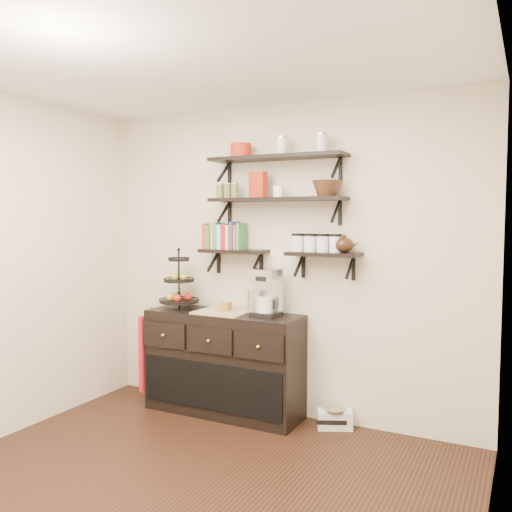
# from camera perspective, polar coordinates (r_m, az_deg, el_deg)

# --- Properties ---
(floor) EXTENTS (3.50, 3.50, 0.00)m
(floor) POSITION_cam_1_polar(r_m,az_deg,el_deg) (3.63, -9.78, -24.52)
(floor) COLOR black
(floor) RESTS_ON ground
(ceiling) EXTENTS (3.50, 3.50, 0.02)m
(ceiling) POSITION_cam_1_polar(r_m,az_deg,el_deg) (3.33, -10.39, 20.88)
(ceiling) COLOR white
(ceiling) RESTS_ON back_wall
(back_wall) EXTENTS (3.50, 0.02, 2.70)m
(back_wall) POSITION_cam_1_polar(r_m,az_deg,el_deg) (4.72, 2.82, -0.57)
(back_wall) COLOR beige
(back_wall) RESTS_ON ground
(right_wall) EXTENTS (0.02, 3.50, 2.70)m
(right_wall) POSITION_cam_1_polar(r_m,az_deg,el_deg) (2.58, 22.89, -4.83)
(right_wall) COLOR beige
(right_wall) RESTS_ON ground
(shelf_top) EXTENTS (1.20, 0.27, 0.23)m
(shelf_top) POSITION_cam_1_polar(r_m,az_deg,el_deg) (4.61, 2.18, 10.29)
(shelf_top) COLOR black
(shelf_top) RESTS_ON back_wall
(shelf_mid) EXTENTS (1.20, 0.27, 0.23)m
(shelf_mid) POSITION_cam_1_polar(r_m,az_deg,el_deg) (4.59, 2.17, 5.94)
(shelf_mid) COLOR black
(shelf_mid) RESTS_ON back_wall
(shelf_low_left) EXTENTS (0.60, 0.25, 0.23)m
(shelf_low_left) POSITION_cam_1_polar(r_m,az_deg,el_deg) (4.80, -2.34, 0.44)
(shelf_low_left) COLOR black
(shelf_low_left) RESTS_ON back_wall
(shelf_low_right) EXTENTS (0.60, 0.25, 0.23)m
(shelf_low_right) POSITION_cam_1_polar(r_m,az_deg,el_deg) (4.45, 7.14, 0.12)
(shelf_low_right) COLOR black
(shelf_low_right) RESTS_ON back_wall
(cookbooks) EXTENTS (0.36, 0.15, 0.26)m
(cookbooks) POSITION_cam_1_polar(r_m,az_deg,el_deg) (4.83, -3.27, 2.08)
(cookbooks) COLOR red
(cookbooks) RESTS_ON shelf_low_left
(glass_canisters) EXTENTS (0.43, 0.10, 0.13)m
(glass_canisters) POSITION_cam_1_polar(r_m,az_deg,el_deg) (4.46, 6.36, 1.26)
(glass_canisters) COLOR silver
(glass_canisters) RESTS_ON shelf_low_right
(sideboard) EXTENTS (1.40, 0.50, 0.92)m
(sideboard) POSITION_cam_1_polar(r_m,az_deg,el_deg) (4.88, -3.40, -11.14)
(sideboard) COLOR black
(sideboard) RESTS_ON floor
(fruit_stand) EXTENTS (0.36, 0.36, 0.53)m
(fruit_stand) POSITION_cam_1_polar(r_m,az_deg,el_deg) (5.00, -8.05, -3.41)
(fruit_stand) COLOR black
(fruit_stand) RESTS_ON sideboard
(candle) EXTENTS (0.08, 0.08, 0.08)m
(candle) POSITION_cam_1_polar(r_m,az_deg,el_deg) (4.76, -3.19, -5.32)
(candle) COLOR #935F22
(candle) RESTS_ON sideboard
(coffee_maker) EXTENTS (0.24, 0.23, 0.40)m
(coffee_maker) POSITION_cam_1_polar(r_m,az_deg,el_deg) (4.58, 1.21, -3.96)
(coffee_maker) COLOR black
(coffee_maker) RESTS_ON sideboard
(thermal_carafe) EXTENTS (0.11, 0.11, 0.22)m
(thermal_carafe) POSITION_cam_1_polar(r_m,az_deg,el_deg) (4.60, -0.21, -4.96)
(thermal_carafe) COLOR silver
(thermal_carafe) RESTS_ON sideboard
(apron) EXTENTS (0.04, 0.30, 0.69)m
(apron) POSITION_cam_1_polar(r_m,az_deg,el_deg) (5.19, -11.06, -9.81)
(apron) COLOR maroon
(apron) RESTS_ON sideboard
(radio) EXTENTS (0.32, 0.26, 0.17)m
(radio) POSITION_cam_1_polar(r_m,az_deg,el_deg) (4.69, 8.29, -16.56)
(radio) COLOR silver
(radio) RESTS_ON floor
(recipe_box) EXTENTS (0.17, 0.10, 0.22)m
(recipe_box) POSITION_cam_1_polar(r_m,az_deg,el_deg) (4.66, 0.20, 7.49)
(recipe_box) COLOR #9F2612
(recipe_box) RESTS_ON shelf_mid
(walnut_bowl) EXTENTS (0.24, 0.24, 0.13)m
(walnut_bowl) POSITION_cam_1_polar(r_m,az_deg,el_deg) (4.42, 7.45, 7.06)
(walnut_bowl) COLOR black
(walnut_bowl) RESTS_ON shelf_mid
(ramekins) EXTENTS (0.09, 0.09, 0.10)m
(ramekins) POSITION_cam_1_polar(r_m,az_deg,el_deg) (4.58, 2.40, 6.78)
(ramekins) COLOR white
(ramekins) RESTS_ON shelf_mid
(teapot) EXTENTS (0.21, 0.16, 0.15)m
(teapot) POSITION_cam_1_polar(r_m,az_deg,el_deg) (4.38, 9.26, 1.31)
(teapot) COLOR black
(teapot) RESTS_ON shelf_low_right
(red_pot) EXTENTS (0.18, 0.18, 0.12)m
(red_pot) POSITION_cam_1_polar(r_m,az_deg,el_deg) (4.77, -1.61, 11.04)
(red_pot) COLOR #9F2612
(red_pot) RESTS_ON shelf_top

